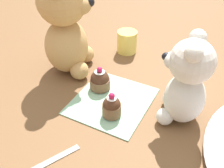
{
  "coord_description": "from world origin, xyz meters",
  "views": [
    {
      "loc": [
        0.44,
        0.23,
        0.44
      ],
      "look_at": [
        0.0,
        0.0,
        0.06
      ],
      "focal_mm": 42.0,
      "sensor_mm": 36.0,
      "label": 1
    }
  ],
  "objects_px": {
    "cupcake_near_tan_bear": "(100,81)",
    "teddy_bear_cream": "(186,82)",
    "juice_glass": "(127,42)",
    "teaspoon": "(51,161)",
    "teddy_bear_tan": "(66,26)",
    "cupcake_near_cream_bear": "(112,107)"
  },
  "relations": [
    {
      "from": "teddy_bear_tan",
      "to": "cupcake_near_tan_bear",
      "type": "distance_m",
      "value": 0.17
    },
    {
      "from": "teddy_bear_tan",
      "to": "teaspoon",
      "type": "bearing_deg",
      "value": -173.25
    },
    {
      "from": "juice_glass",
      "to": "teaspoon",
      "type": "xyz_separation_m",
      "value": [
        0.46,
        0.05,
        -0.03
      ]
    },
    {
      "from": "teddy_bear_tan",
      "to": "juice_glass",
      "type": "distance_m",
      "value": 0.22
    },
    {
      "from": "cupcake_near_tan_bear",
      "to": "cupcake_near_cream_bear",
      "type": "bearing_deg",
      "value": 44.47
    },
    {
      "from": "cupcake_near_cream_bear",
      "to": "teaspoon",
      "type": "bearing_deg",
      "value": -15.71
    },
    {
      "from": "teddy_bear_cream",
      "to": "cupcake_near_tan_bear",
      "type": "xyz_separation_m",
      "value": [
        -0.0,
        -0.22,
        -0.07
      ]
    },
    {
      "from": "cupcake_near_tan_bear",
      "to": "teaspoon",
      "type": "bearing_deg",
      "value": 6.39
    },
    {
      "from": "teddy_bear_tan",
      "to": "teaspoon",
      "type": "relative_size",
      "value": 2.23
    },
    {
      "from": "teddy_bear_tan",
      "to": "cupcake_near_tan_bear",
      "type": "bearing_deg",
      "value": -130.75
    },
    {
      "from": "teddy_bear_tan",
      "to": "cupcake_near_cream_bear",
      "type": "xyz_separation_m",
      "value": [
        0.12,
        0.2,
        -0.11
      ]
    },
    {
      "from": "teddy_bear_tan",
      "to": "juice_glass",
      "type": "height_order",
      "value": "teddy_bear_tan"
    },
    {
      "from": "juice_glass",
      "to": "teaspoon",
      "type": "distance_m",
      "value": 0.47
    },
    {
      "from": "teddy_bear_tan",
      "to": "cupcake_near_cream_bear",
      "type": "relative_size",
      "value": 4.4
    },
    {
      "from": "teddy_bear_cream",
      "to": "teddy_bear_tan",
      "type": "relative_size",
      "value": 0.75
    },
    {
      "from": "teddy_bear_tan",
      "to": "juice_glass",
      "type": "bearing_deg",
      "value": -53.15
    },
    {
      "from": "cupcake_near_tan_bear",
      "to": "teddy_bear_cream",
      "type": "bearing_deg",
      "value": 89.05
    },
    {
      "from": "teddy_bear_cream",
      "to": "cupcake_near_cream_bear",
      "type": "xyz_separation_m",
      "value": [
        0.07,
        -0.14,
        -0.07
      ]
    },
    {
      "from": "teddy_bear_cream",
      "to": "teaspoon",
      "type": "bearing_deg",
      "value": -44.56
    },
    {
      "from": "teddy_bear_cream",
      "to": "teaspoon",
      "type": "distance_m",
      "value": 0.32
    },
    {
      "from": "teddy_bear_tan",
      "to": "teaspoon",
      "type": "height_order",
      "value": "teddy_bear_tan"
    },
    {
      "from": "teddy_bear_cream",
      "to": "juice_glass",
      "type": "distance_m",
      "value": 0.33
    }
  ]
}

